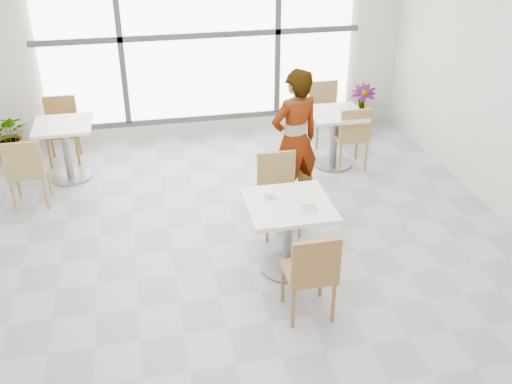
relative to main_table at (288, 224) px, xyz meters
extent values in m
plane|color=#9E9EA5|center=(-0.35, 0.13, -0.52)|extent=(7.00, 7.00, 0.00)
plane|color=silver|center=(-0.35, 3.63, 0.98)|extent=(6.00, 0.00, 6.00)
cube|color=white|center=(-0.35, 3.57, 0.98)|extent=(4.40, 0.04, 2.40)
cube|color=#3F3F42|center=(-0.35, 3.54, 0.98)|extent=(4.60, 0.05, 0.08)
cube|color=#3F3F42|center=(-1.45, 3.54, 0.98)|extent=(0.08, 0.05, 2.40)
cube|color=#3F3F42|center=(0.75, 3.54, 0.98)|extent=(0.08, 0.05, 2.40)
cube|color=#3F3F42|center=(-0.35, 3.54, -0.24)|extent=(4.60, 0.05, 0.08)
cube|color=white|center=(0.00, 0.00, 0.21)|extent=(0.80, 0.80, 0.04)
cylinder|color=slate|center=(0.00, 0.00, -0.17)|extent=(0.10, 0.10, 0.71)
cylinder|color=slate|center=(0.00, 0.00, -0.51)|extent=(0.52, 0.52, 0.03)
cube|color=olive|center=(0.01, -0.66, -0.09)|extent=(0.42, 0.42, 0.04)
cube|color=olive|center=(0.01, -0.85, 0.14)|extent=(0.42, 0.04, 0.42)
cylinder|color=olive|center=(0.19, -0.48, -0.32)|extent=(0.04, 0.04, 0.41)
cylinder|color=olive|center=(0.19, -0.84, -0.32)|extent=(0.04, 0.04, 0.41)
cylinder|color=olive|center=(-0.17, -0.48, -0.32)|extent=(0.04, 0.04, 0.41)
cylinder|color=olive|center=(-0.17, -0.84, -0.32)|extent=(0.04, 0.04, 0.41)
cube|color=#997D4A|center=(0.10, 0.70, -0.09)|extent=(0.42, 0.42, 0.04)
cube|color=#997D4A|center=(0.10, 0.89, 0.14)|extent=(0.42, 0.04, 0.42)
cylinder|color=#997D4A|center=(-0.08, 0.52, -0.32)|extent=(0.04, 0.04, 0.41)
cylinder|color=#997D4A|center=(-0.08, 0.88, -0.32)|extent=(0.04, 0.04, 0.41)
cylinder|color=#997D4A|center=(0.28, 0.52, -0.32)|extent=(0.04, 0.04, 0.41)
cylinder|color=#997D4A|center=(0.28, 0.88, -0.32)|extent=(0.04, 0.04, 0.41)
cylinder|color=white|center=(0.14, -0.12, 0.23)|extent=(0.21, 0.21, 0.01)
cylinder|color=white|center=(0.14, -0.12, 0.27)|extent=(0.16, 0.16, 0.07)
torus|color=white|center=(0.14, -0.12, 0.31)|extent=(0.16, 0.16, 0.01)
cylinder|color=beige|center=(0.14, -0.12, 0.27)|extent=(0.14, 0.14, 0.05)
cylinder|color=#F1EA9B|center=(0.16, -0.12, 0.30)|extent=(0.03, 0.03, 0.02)
cylinder|color=beige|center=(0.14, -0.15, 0.30)|extent=(0.03, 0.03, 0.01)
cylinder|color=beige|center=(0.11, -0.12, 0.31)|extent=(0.03, 0.03, 0.02)
cylinder|color=#F2E59C|center=(0.13, -0.13, 0.31)|extent=(0.03, 0.03, 0.01)
cylinder|color=beige|center=(0.09, -0.11, 0.30)|extent=(0.03, 0.03, 0.02)
cylinder|color=#F3E19C|center=(0.14, -0.10, 0.31)|extent=(0.03, 0.03, 0.02)
cylinder|color=#F5E39E|center=(0.14, -0.13, 0.31)|extent=(0.03, 0.03, 0.01)
cylinder|color=#F7F09F|center=(0.11, -0.11, 0.31)|extent=(0.03, 0.03, 0.02)
cylinder|color=#F6DF9E|center=(0.14, -0.12, 0.31)|extent=(0.03, 0.03, 0.01)
cylinder|color=beige|center=(0.12, -0.10, 0.31)|extent=(0.03, 0.03, 0.02)
cylinder|color=beige|center=(0.17, -0.11, 0.31)|extent=(0.03, 0.03, 0.02)
cylinder|color=beige|center=(0.14, -0.12, 0.31)|extent=(0.03, 0.03, 0.01)
cylinder|color=beige|center=(0.18, -0.13, 0.31)|extent=(0.03, 0.03, 0.01)
cylinder|color=beige|center=(0.11, -0.16, 0.31)|extent=(0.03, 0.03, 0.01)
cylinder|color=white|center=(-0.17, 0.12, 0.23)|extent=(0.13, 0.13, 0.01)
cylinder|color=white|center=(-0.17, 0.12, 0.27)|extent=(0.08, 0.08, 0.06)
torus|color=white|center=(-0.12, 0.12, 0.27)|extent=(0.05, 0.01, 0.05)
cylinder|color=black|center=(-0.17, 0.12, 0.29)|extent=(0.07, 0.07, 0.00)
cube|color=#BAB9BD|center=(-0.12, 0.10, 0.24)|extent=(0.09, 0.05, 0.00)
sphere|color=#BAB9BD|center=(-0.08, 0.12, 0.24)|extent=(0.02, 0.02, 0.02)
imported|color=black|center=(0.39, 1.23, 0.31)|extent=(0.69, 0.56, 1.66)
cube|color=white|center=(-2.24, 2.51, 0.21)|extent=(0.70, 0.70, 0.04)
cylinder|color=gray|center=(-2.24, 2.51, -0.17)|extent=(0.10, 0.10, 0.71)
cylinder|color=gray|center=(-2.24, 2.51, -0.51)|extent=(0.52, 0.52, 0.03)
cube|color=silver|center=(1.21, 2.19, 0.21)|extent=(0.70, 0.70, 0.04)
cylinder|color=slate|center=(1.21, 2.19, -0.17)|extent=(0.10, 0.10, 0.71)
cylinder|color=slate|center=(1.21, 2.19, -0.51)|extent=(0.52, 0.52, 0.03)
cube|color=#A2894F|center=(-2.62, 1.90, -0.09)|extent=(0.42, 0.42, 0.04)
cube|color=#A2894F|center=(-2.62, 1.71, 0.14)|extent=(0.42, 0.04, 0.42)
cylinder|color=#A2894F|center=(-2.44, 2.08, -0.32)|extent=(0.04, 0.04, 0.41)
cylinder|color=#A2894F|center=(-2.44, 1.72, -0.32)|extent=(0.04, 0.04, 0.41)
cylinder|color=#A2894F|center=(-2.80, 2.08, -0.32)|extent=(0.04, 0.04, 0.41)
cylinder|color=#A2894F|center=(-2.80, 1.72, -0.32)|extent=(0.04, 0.04, 0.41)
cube|color=olive|center=(-2.33, 3.04, -0.09)|extent=(0.42, 0.42, 0.04)
cube|color=olive|center=(-2.33, 3.23, 0.14)|extent=(0.42, 0.04, 0.42)
cylinder|color=olive|center=(-2.51, 2.86, -0.32)|extent=(0.04, 0.04, 0.41)
cylinder|color=olive|center=(-2.51, 3.22, -0.32)|extent=(0.04, 0.04, 0.41)
cylinder|color=olive|center=(-2.15, 2.86, -0.32)|extent=(0.04, 0.04, 0.41)
cylinder|color=olive|center=(-2.15, 3.22, -0.32)|extent=(0.04, 0.04, 0.41)
cube|color=#A17C44|center=(1.39, 2.11, -0.09)|extent=(0.42, 0.42, 0.04)
cube|color=#A17C44|center=(1.39, 1.92, 0.14)|extent=(0.42, 0.04, 0.42)
cylinder|color=#A17C44|center=(1.57, 2.29, -0.32)|extent=(0.04, 0.04, 0.41)
cylinder|color=#A17C44|center=(1.57, 1.93, -0.32)|extent=(0.04, 0.04, 0.41)
cylinder|color=#A17C44|center=(1.21, 2.29, -0.32)|extent=(0.04, 0.04, 0.41)
cylinder|color=#A17C44|center=(1.21, 1.93, -0.32)|extent=(0.04, 0.04, 0.41)
cube|color=olive|center=(1.33, 2.92, -0.09)|extent=(0.42, 0.42, 0.04)
cube|color=olive|center=(1.33, 3.11, 0.14)|extent=(0.42, 0.04, 0.42)
cylinder|color=olive|center=(1.15, 2.74, -0.32)|extent=(0.04, 0.04, 0.41)
cylinder|color=olive|center=(1.15, 3.10, -0.32)|extent=(0.04, 0.04, 0.41)
cylinder|color=olive|center=(1.51, 2.74, -0.32)|extent=(0.04, 0.04, 0.41)
cylinder|color=olive|center=(1.51, 3.10, -0.32)|extent=(0.04, 0.04, 0.41)
imported|color=#4E753B|center=(-3.05, 3.33, -0.20)|extent=(0.64, 0.57, 0.65)
imported|color=#578E44|center=(2.03, 3.33, -0.18)|extent=(0.50, 0.50, 0.68)
camera|label=1|loc=(-1.29, -4.63, 2.95)|focal=41.27mm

